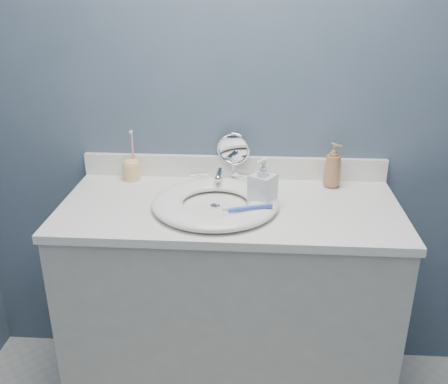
# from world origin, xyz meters

# --- Properties ---
(back_wall) EXTENTS (2.20, 0.02, 2.40)m
(back_wall) POSITION_xyz_m (0.00, 1.25, 1.20)
(back_wall) COLOR #415361
(back_wall) RESTS_ON ground
(vanity_cabinet) EXTENTS (1.20, 0.55, 0.85)m
(vanity_cabinet) POSITION_xyz_m (0.00, 0.97, 0.42)
(vanity_cabinet) COLOR beige
(vanity_cabinet) RESTS_ON ground
(countertop) EXTENTS (1.22, 0.57, 0.03)m
(countertop) POSITION_xyz_m (0.00, 0.97, 0.86)
(countertop) COLOR white
(countertop) RESTS_ON vanity_cabinet
(backsplash) EXTENTS (1.22, 0.02, 0.09)m
(backsplash) POSITION_xyz_m (0.00, 1.24, 0.93)
(backsplash) COLOR white
(backsplash) RESTS_ON countertop
(basin) EXTENTS (0.45, 0.45, 0.04)m
(basin) POSITION_xyz_m (-0.05, 0.94, 0.90)
(basin) COLOR white
(basin) RESTS_ON countertop
(drain) EXTENTS (0.04, 0.04, 0.01)m
(drain) POSITION_xyz_m (-0.05, 0.94, 0.88)
(drain) COLOR silver
(drain) RESTS_ON countertop
(faucet) EXTENTS (0.25, 0.13, 0.07)m
(faucet) POSITION_xyz_m (-0.05, 1.14, 0.91)
(faucet) COLOR silver
(faucet) RESTS_ON countertop
(makeup_mirror) EXTENTS (0.13, 0.08, 0.20)m
(makeup_mirror) POSITION_xyz_m (-0.00, 1.21, 0.99)
(makeup_mirror) COLOR silver
(makeup_mirror) RESTS_ON countertop
(soap_bottle_amber) EXTENTS (0.10, 0.10, 0.18)m
(soap_bottle_amber) POSITION_xyz_m (0.39, 1.17, 0.97)
(soap_bottle_amber) COLOR #A26F49
(soap_bottle_amber) RESTS_ON countertop
(soap_bottle_clear) EXTENTS (0.11, 0.11, 0.18)m
(soap_bottle_clear) POSITION_xyz_m (0.12, 0.96, 0.97)
(soap_bottle_clear) COLOR silver
(soap_bottle_clear) RESTS_ON countertop
(toothbrush_holder) EXTENTS (0.07, 0.07, 0.20)m
(toothbrush_holder) POSITION_xyz_m (-0.41, 1.19, 0.93)
(toothbrush_holder) COLOR #F3C979
(toothbrush_holder) RESTS_ON countertop
(toothbrush_lying) EXTENTS (0.17, 0.07, 0.02)m
(toothbrush_lying) POSITION_xyz_m (0.07, 0.85, 0.92)
(toothbrush_lying) COLOR blue
(toothbrush_lying) RESTS_ON basin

